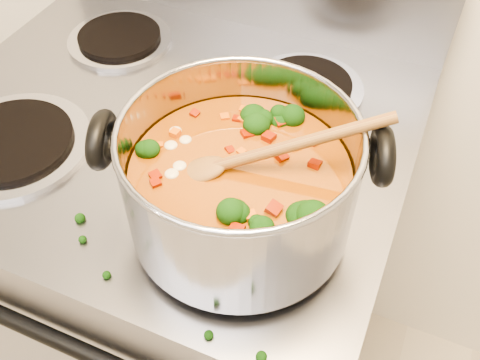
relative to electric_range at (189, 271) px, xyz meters
name	(u,v)px	position (x,y,z in m)	size (l,w,h in m)	color
electric_range	(189,271)	(0.00, 0.00, 0.00)	(0.76, 0.68, 1.08)	gray
stockpot	(240,182)	(0.19, -0.16, 0.54)	(0.34, 0.28, 0.17)	#929198
wooden_spoon	(249,157)	(0.20, -0.15, 0.58)	(0.23, 0.13, 0.10)	olive
cooktop_crumbs	(194,295)	(0.18, -0.27, 0.46)	(0.32, 0.21, 0.01)	black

